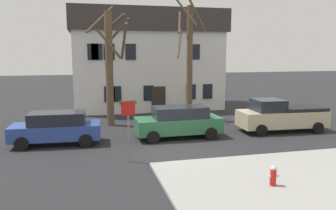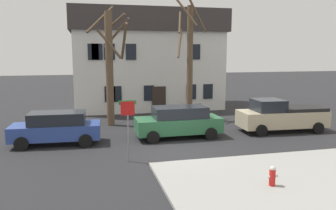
{
  "view_description": "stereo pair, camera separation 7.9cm",
  "coord_description": "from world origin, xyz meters",
  "px_view_note": "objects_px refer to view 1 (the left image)",
  "views": [
    {
      "loc": [
        -4.24,
        -15.38,
        4.75
      ],
      "look_at": [
        0.49,
        4.02,
        1.63
      ],
      "focal_mm": 36.07,
      "sensor_mm": 36.0,
      "label": 1
    },
    {
      "loc": [
        -4.17,
        -15.4,
        4.75
      ],
      "look_at": [
        0.49,
        4.02,
        1.63
      ],
      "focal_mm": 36.07,
      "sensor_mm": 36.0,
      "label": 2
    }
  ],
  "objects_px": {
    "building_main": "(146,59)",
    "tree_bare_mid": "(189,58)",
    "tree_bare_near": "(110,63)",
    "car_blue_wagon": "(57,128)",
    "pickup_truck_beige": "(281,116)",
    "car_green_wagon": "(179,122)",
    "fire_hydrant": "(273,175)",
    "street_sign_pole": "(128,119)"
  },
  "relations": [
    {
      "from": "building_main",
      "to": "tree_bare_mid",
      "type": "bearing_deg",
      "value": -73.38
    },
    {
      "from": "tree_bare_near",
      "to": "car_blue_wagon",
      "type": "xyz_separation_m",
      "value": [
        -3.12,
        -4.16,
        -3.18
      ]
    },
    {
      "from": "tree_bare_near",
      "to": "pickup_truck_beige",
      "type": "xyz_separation_m",
      "value": [
        9.89,
        -4.24,
        -3.11
      ]
    },
    {
      "from": "car_blue_wagon",
      "to": "car_green_wagon",
      "type": "xyz_separation_m",
      "value": [
        6.55,
        -0.11,
        0.03
      ]
    },
    {
      "from": "pickup_truck_beige",
      "to": "fire_hydrant",
      "type": "relative_size",
      "value": 7.49
    },
    {
      "from": "street_sign_pole",
      "to": "car_green_wagon",
      "type": "bearing_deg",
      "value": 47.87
    },
    {
      "from": "building_main",
      "to": "fire_hydrant",
      "type": "distance_m",
      "value": 19.34
    },
    {
      "from": "fire_hydrant",
      "to": "car_green_wagon",
      "type": "bearing_deg",
      "value": 99.47
    },
    {
      "from": "car_blue_wagon",
      "to": "street_sign_pole",
      "type": "height_order",
      "value": "street_sign_pole"
    },
    {
      "from": "tree_bare_near",
      "to": "pickup_truck_beige",
      "type": "bearing_deg",
      "value": -23.17
    },
    {
      "from": "pickup_truck_beige",
      "to": "street_sign_pole",
      "type": "relative_size",
      "value": 1.97
    },
    {
      "from": "car_green_wagon",
      "to": "pickup_truck_beige",
      "type": "distance_m",
      "value": 6.47
    },
    {
      "from": "tree_bare_near",
      "to": "fire_hydrant",
      "type": "xyz_separation_m",
      "value": [
        4.72,
        -12.03,
        -3.58
      ]
    },
    {
      "from": "tree_bare_mid",
      "to": "street_sign_pole",
      "type": "relative_size",
      "value": 3.21
    },
    {
      "from": "building_main",
      "to": "tree_bare_mid",
      "type": "relative_size",
      "value": 1.45
    },
    {
      "from": "tree_bare_mid",
      "to": "car_green_wagon",
      "type": "distance_m",
      "value": 6.26
    },
    {
      "from": "tree_bare_mid",
      "to": "car_blue_wagon",
      "type": "bearing_deg",
      "value": -151.39
    },
    {
      "from": "tree_bare_near",
      "to": "car_blue_wagon",
      "type": "bearing_deg",
      "value": -126.87
    },
    {
      "from": "fire_hydrant",
      "to": "building_main",
      "type": "bearing_deg",
      "value": 93.4
    },
    {
      "from": "building_main",
      "to": "tree_bare_near",
      "type": "height_order",
      "value": "building_main"
    },
    {
      "from": "tree_bare_mid",
      "to": "car_green_wagon",
      "type": "bearing_deg",
      "value": -113.29
    },
    {
      "from": "tree_bare_near",
      "to": "tree_bare_mid",
      "type": "bearing_deg",
      "value": 5.6
    },
    {
      "from": "car_blue_wagon",
      "to": "tree_bare_mid",
      "type": "bearing_deg",
      "value": 28.61
    },
    {
      "from": "tree_bare_near",
      "to": "car_green_wagon",
      "type": "bearing_deg",
      "value": -51.27
    },
    {
      "from": "tree_bare_near",
      "to": "tree_bare_mid",
      "type": "distance_m",
      "value": 5.53
    },
    {
      "from": "pickup_truck_beige",
      "to": "fire_hydrant",
      "type": "bearing_deg",
      "value": -123.59
    },
    {
      "from": "building_main",
      "to": "tree_bare_mid",
      "type": "distance_m",
      "value": 6.67
    },
    {
      "from": "fire_hydrant",
      "to": "street_sign_pole",
      "type": "bearing_deg",
      "value": 137.69
    },
    {
      "from": "tree_bare_mid",
      "to": "street_sign_pole",
      "type": "bearing_deg",
      "value": -122.36
    },
    {
      "from": "car_green_wagon",
      "to": "pickup_truck_beige",
      "type": "height_order",
      "value": "pickup_truck_beige"
    },
    {
      "from": "fire_hydrant",
      "to": "street_sign_pole",
      "type": "distance_m",
      "value": 6.32
    },
    {
      "from": "car_blue_wagon",
      "to": "building_main",
      "type": "bearing_deg",
      "value": 58.8
    },
    {
      "from": "tree_bare_mid",
      "to": "pickup_truck_beige",
      "type": "bearing_deg",
      "value": -47.37
    },
    {
      "from": "car_green_wagon",
      "to": "street_sign_pole",
      "type": "height_order",
      "value": "street_sign_pole"
    },
    {
      "from": "street_sign_pole",
      "to": "pickup_truck_beige",
      "type": "bearing_deg",
      "value": 20.54
    },
    {
      "from": "tree_bare_near",
      "to": "street_sign_pole",
      "type": "bearing_deg",
      "value": -88.8
    },
    {
      "from": "car_green_wagon",
      "to": "pickup_truck_beige",
      "type": "bearing_deg",
      "value": 0.33
    },
    {
      "from": "car_blue_wagon",
      "to": "fire_hydrant",
      "type": "bearing_deg",
      "value": -45.07
    },
    {
      "from": "tree_bare_near",
      "to": "street_sign_pole",
      "type": "distance_m",
      "value": 8.17
    },
    {
      "from": "building_main",
      "to": "tree_bare_mid",
      "type": "height_order",
      "value": "tree_bare_mid"
    },
    {
      "from": "street_sign_pole",
      "to": "tree_bare_near",
      "type": "bearing_deg",
      "value": 91.2
    },
    {
      "from": "building_main",
      "to": "fire_hydrant",
      "type": "height_order",
      "value": "building_main"
    }
  ]
}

